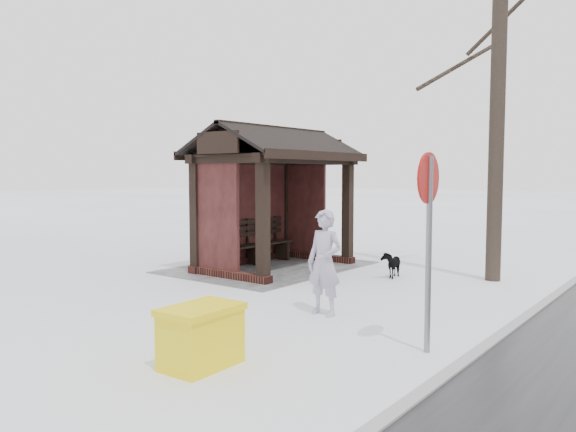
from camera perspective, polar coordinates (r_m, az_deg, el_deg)
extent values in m
plane|color=white|center=(12.32, -1.23, -5.34)|extent=(120.00, 120.00, 0.00)
cube|color=gray|center=(9.90, 24.66, -8.06)|extent=(120.00, 0.15, 0.06)
cube|color=gray|center=(12.44, -1.95, -5.21)|extent=(4.20, 3.20, 0.02)
cube|color=#361513|center=(12.88, -4.36, -4.57)|extent=(3.30, 0.22, 0.16)
cube|color=#361513|center=(13.49, 2.78, -4.15)|extent=(0.22, 2.10, 0.16)
cube|color=#361513|center=(11.20, -6.08, -5.93)|extent=(0.22, 2.10, 0.16)
cube|color=black|center=(12.89, 6.08, 0.21)|extent=(0.20, 0.20, 2.30)
cube|color=black|center=(10.46, -2.56, -0.72)|extent=(0.20, 0.20, 2.30)
cube|color=black|center=(13.91, -0.25, 0.54)|extent=(0.20, 0.20, 2.30)
cube|color=black|center=(11.69, -9.31, -0.23)|extent=(0.20, 0.20, 2.30)
cube|color=black|center=(12.76, -4.39, 0.54)|extent=(2.80, 0.08, 2.14)
cube|color=black|center=(13.55, 1.70, 0.78)|extent=(0.08, 1.17, 2.14)
cube|color=black|center=(11.27, -7.29, 0.03)|extent=(0.08, 1.17, 2.14)
cube|color=black|center=(11.60, 2.23, 5.76)|extent=(3.40, 0.20, 0.18)
cube|color=black|center=(12.73, -4.42, 5.62)|extent=(3.40, 0.20, 0.18)
cylinder|color=black|center=(11.69, 20.63, 14.94)|extent=(0.29, 0.29, 8.55)
imported|color=#A69DB8|center=(8.23, 3.73, -4.73)|extent=(0.38, 0.57, 1.55)
imported|color=black|center=(11.43, 10.46, -4.82)|extent=(0.67, 0.41, 0.53)
cube|color=yellow|center=(6.22, -8.82, -12.30)|extent=(0.83, 0.57, 0.59)
cube|color=yellow|center=(6.13, -8.85, -9.35)|extent=(0.88, 0.61, 0.07)
cylinder|color=slate|center=(6.64, 14.10, -3.91)|extent=(0.07, 0.07, 2.26)
cylinder|color=#9F0E0B|center=(6.58, 14.08, 3.76)|extent=(0.59, 0.05, 0.59)
cylinder|color=white|center=(6.59, 13.92, 3.76)|extent=(0.45, 0.04, 0.45)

